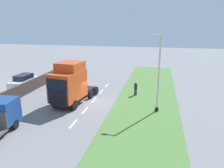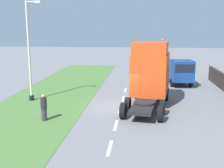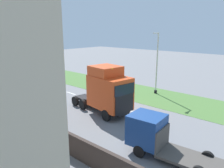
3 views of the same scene
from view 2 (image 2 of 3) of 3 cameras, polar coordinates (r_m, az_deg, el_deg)
ground_plane at (r=20.60m, az=1.80°, el=-4.70°), size 120.00×120.00×0.00m
grass_verge at (r=21.86m, az=-14.13°, el=-4.07°), size 7.00×44.00×0.01m
lane_markings at (r=19.94m, az=1.64°, el=-5.25°), size 0.16×14.60×0.00m
lorry_cab at (r=21.28m, az=7.78°, el=2.25°), size 3.59×7.56×4.83m
flatbed_truck at (r=28.56m, az=13.78°, el=2.38°), size 2.50×6.37×2.59m
lamp_post at (r=22.69m, az=-16.33°, el=5.39°), size 1.30×0.37×7.68m
pedestrian at (r=17.97m, az=-13.68°, el=-4.73°), size 0.39×0.39×1.70m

